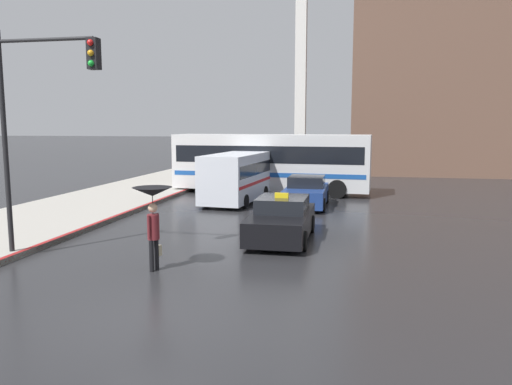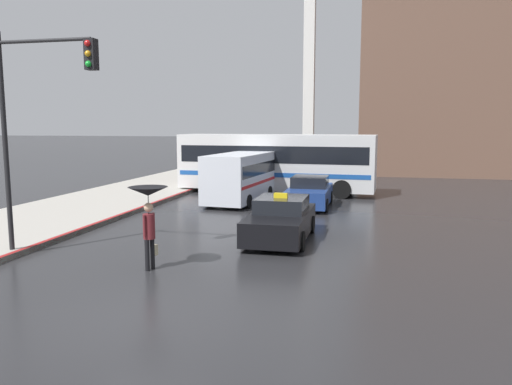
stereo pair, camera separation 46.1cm
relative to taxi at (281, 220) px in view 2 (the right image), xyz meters
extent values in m
plane|color=#262628|center=(-1.51, -7.36, -0.65)|extent=(300.00, 300.00, 0.00)
cube|color=black|center=(0.00, -0.04, -0.11)|extent=(1.80, 4.28, 0.75)
cube|color=black|center=(0.00, 0.17, 0.50)|extent=(1.58, 1.92, 0.47)
cylinder|color=black|center=(0.86, -1.37, -0.35)|extent=(0.20, 0.60, 0.60)
cylinder|color=black|center=(-0.85, -1.37, -0.35)|extent=(0.20, 0.60, 0.60)
cylinder|color=black|center=(0.86, 1.28, -0.35)|extent=(0.20, 0.60, 0.60)
cylinder|color=black|center=(-0.85, 1.28, -0.35)|extent=(0.20, 0.60, 0.60)
cube|color=yellow|center=(0.00, -0.04, 0.82)|extent=(0.44, 0.16, 0.16)
cube|color=navy|center=(0.12, 6.79, -0.11)|extent=(1.80, 4.09, 0.75)
cube|color=black|center=(0.12, 6.99, 0.50)|extent=(1.58, 1.84, 0.48)
cylinder|color=black|center=(0.97, 5.52, -0.35)|extent=(0.20, 0.60, 0.60)
cylinder|color=black|center=(-0.74, 5.52, -0.35)|extent=(0.20, 0.60, 0.60)
cylinder|color=black|center=(0.97, 8.05, -0.35)|extent=(0.20, 0.60, 0.60)
cylinder|color=black|center=(-0.74, 8.05, -0.35)|extent=(0.20, 0.60, 0.60)
cube|color=silver|center=(-3.34, 7.52, 0.62)|extent=(2.49, 5.59, 2.20)
cube|color=black|center=(-3.34, 7.52, 1.01)|extent=(2.47, 5.16, 0.57)
cube|color=red|center=(-3.34, 7.52, 0.34)|extent=(2.50, 5.37, 0.14)
cylinder|color=black|center=(-2.54, 5.81, -0.33)|extent=(0.26, 0.65, 0.63)
cylinder|color=black|center=(-4.44, 5.98, -0.33)|extent=(0.26, 0.65, 0.63)
cylinder|color=black|center=(-2.24, 9.05, -0.33)|extent=(0.26, 0.65, 0.63)
cylinder|color=black|center=(-4.14, 9.22, -0.33)|extent=(0.26, 0.65, 0.63)
cube|color=silver|center=(-2.27, 11.13, 1.09)|extent=(10.82, 3.05, 2.95)
cube|color=black|center=(-2.27, 11.13, 1.54)|extent=(10.28, 3.05, 0.90)
cube|color=#194C9E|center=(-2.27, 11.13, 0.48)|extent=(10.50, 3.06, 0.24)
cylinder|color=black|center=(1.54, 12.13, -0.17)|extent=(0.97, 0.33, 0.96)
cylinder|color=black|center=(1.41, 9.74, -0.17)|extent=(0.97, 0.33, 0.96)
cylinder|color=black|center=(-5.68, 12.51, -0.17)|extent=(0.97, 0.33, 0.96)
cylinder|color=black|center=(-5.80, 10.11, -0.17)|extent=(0.97, 0.33, 0.96)
cylinder|color=black|center=(-2.72, -4.27, -0.24)|extent=(0.14, 0.14, 0.82)
cylinder|color=black|center=(-2.68, -4.05, -0.24)|extent=(0.14, 0.14, 0.82)
cylinder|color=maroon|center=(-2.70, -4.16, 0.50)|extent=(0.36, 0.36, 0.65)
sphere|color=#DBAD89|center=(-2.70, -4.16, 0.99)|extent=(0.24, 0.24, 0.24)
cylinder|color=maroon|center=(-2.74, -4.35, 0.55)|extent=(0.08, 0.08, 0.55)
cylinder|color=maroon|center=(-2.66, -3.97, 0.55)|extent=(0.08, 0.08, 0.55)
cone|color=black|center=(-2.70, -4.16, 1.41)|extent=(1.01, 1.01, 0.23)
cylinder|color=black|center=(-2.70, -4.16, 1.07)|extent=(0.02, 0.02, 0.68)
cube|color=#BFB28C|center=(-2.69, -3.89, -0.20)|extent=(0.14, 0.20, 0.28)
cylinder|color=black|center=(-7.19, -3.73, 2.48)|extent=(0.14, 0.14, 6.26)
cylinder|color=black|center=(-5.79, -3.73, 5.31)|extent=(2.79, 0.10, 0.10)
cube|color=black|center=(-4.40, -3.73, 4.91)|extent=(0.28, 0.28, 0.80)
sphere|color=red|center=(-4.40, -3.89, 5.17)|extent=(0.16, 0.16, 0.16)
sphere|color=orange|center=(-4.40, -3.89, 4.91)|extent=(0.16, 0.16, 0.16)
sphere|color=green|center=(-4.40, -3.89, 4.65)|extent=(0.16, 0.16, 0.16)
cube|color=brown|center=(9.24, 25.82, 10.49)|extent=(14.73, 9.00, 22.28)
cube|color=white|center=(-2.45, 26.92, 10.08)|extent=(0.90, 0.90, 21.45)
camera|label=1|loc=(2.36, -15.90, 3.08)|focal=35.00mm
camera|label=2|loc=(2.81, -15.80, 3.08)|focal=35.00mm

